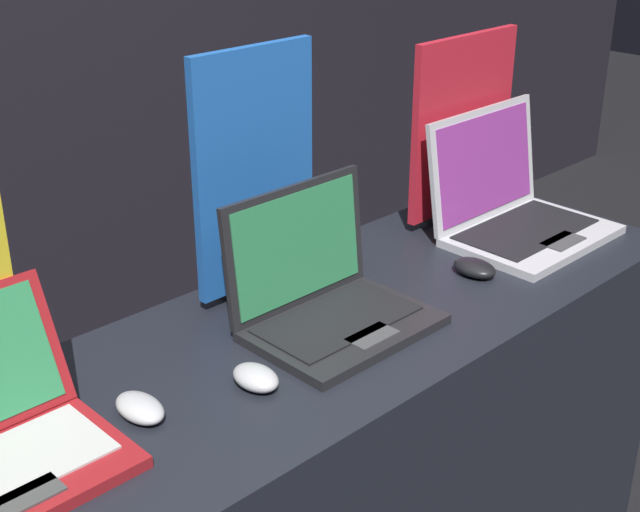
{
  "coord_description": "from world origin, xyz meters",
  "views": [
    {
      "loc": [
        -1.07,
        -0.81,
        1.79
      ],
      "look_at": [
        0.0,
        0.29,
        1.08
      ],
      "focal_mm": 50.0,
      "sensor_mm": 36.0,
      "label": 1
    }
  ],
  "objects": [
    {
      "name": "display_counter",
      "position": [
        0.0,
        0.29,
        0.47
      ],
      "size": [
        1.83,
        0.59,
        0.93
      ],
      "color": "black",
      "rests_on": "ground_plane"
    },
    {
      "name": "mouse_front",
      "position": [
        -0.43,
        0.28,
        0.95
      ],
      "size": [
        0.06,
        0.11,
        0.03
      ],
      "color": "#B2B2B7",
      "rests_on": "display_counter"
    },
    {
      "name": "laptop_middle",
      "position": [
        0.02,
        0.29,
        1.0
      ],
      "size": [
        0.36,
        0.28,
        0.27
      ],
      "color": "black",
      "rests_on": "display_counter"
    },
    {
      "name": "mouse_middle",
      "position": [
        -0.23,
        0.21,
        0.95
      ],
      "size": [
        0.07,
        0.1,
        0.04
      ],
      "color": "#B2B2B7",
      "rests_on": "display_counter"
    },
    {
      "name": "promo_stand_middle",
      "position": [
        0.02,
        0.5,
        1.18
      ],
      "size": [
        0.3,
        0.07,
        0.52
      ],
      "color": "black",
      "rests_on": "display_counter"
    },
    {
      "name": "laptop_back",
      "position": [
        0.66,
        0.3,
        1.0
      ],
      "size": [
        0.4,
        0.32,
        0.29
      ],
      "color": "#B7B7BC",
      "rests_on": "display_counter"
    },
    {
      "name": "mouse_back",
      "position": [
        0.4,
        0.22,
        0.95
      ],
      "size": [
        0.07,
        0.1,
        0.04
      ],
      "color": "black",
      "rests_on": "display_counter"
    },
    {
      "name": "promo_stand_back",
      "position": [
        0.66,
        0.47,
        1.15
      ],
      "size": [
        0.37,
        0.07,
        0.46
      ],
      "color": "black",
      "rests_on": "display_counter"
    }
  ]
}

